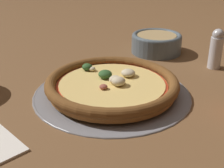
{
  "coord_description": "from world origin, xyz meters",
  "views": [
    {
      "loc": [
        0.16,
        -0.59,
        0.31
      ],
      "look_at": [
        0.0,
        0.0,
        0.02
      ],
      "focal_mm": 50.0,
      "sensor_mm": 36.0,
      "label": 1
    }
  ],
  "objects_px": {
    "pepper_shaker": "(216,49)",
    "pizza_tray": "(112,93)",
    "pizza": "(112,84)",
    "bowl_near": "(156,42)"
  },
  "relations": [
    {
      "from": "bowl_near",
      "to": "pepper_shaker",
      "type": "bearing_deg",
      "value": -27.38
    },
    {
      "from": "pizza_tray",
      "to": "bowl_near",
      "type": "xyz_separation_m",
      "value": [
        0.05,
        0.3,
        0.03
      ]
    },
    {
      "from": "pizza_tray",
      "to": "pepper_shaker",
      "type": "distance_m",
      "value": 0.31
    },
    {
      "from": "pepper_shaker",
      "to": "pizza_tray",
      "type": "bearing_deg",
      "value": -134.64
    },
    {
      "from": "pizza_tray",
      "to": "pizza",
      "type": "bearing_deg",
      "value": 107.91
    },
    {
      "from": "pizza_tray",
      "to": "pizza",
      "type": "height_order",
      "value": "pizza"
    },
    {
      "from": "pizza",
      "to": "pepper_shaker",
      "type": "xyz_separation_m",
      "value": [
        0.22,
        0.22,
        0.03
      ]
    },
    {
      "from": "pizza",
      "to": "pizza_tray",
      "type": "bearing_deg",
      "value": -72.09
    },
    {
      "from": "bowl_near",
      "to": "pepper_shaker",
      "type": "distance_m",
      "value": 0.19
    },
    {
      "from": "pizza",
      "to": "bowl_near",
      "type": "relative_size",
      "value": 1.96
    }
  ]
}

